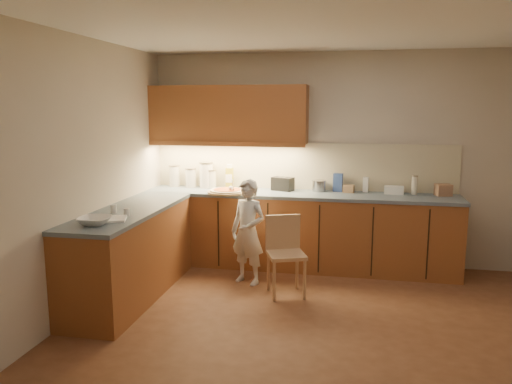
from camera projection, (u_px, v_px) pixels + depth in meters
room at (321, 139)px, 4.16m from camera, size 4.54×4.50×2.62m
l_counter at (246, 237)px, 5.75m from camera, size 3.77×2.62×0.92m
backsplash at (302, 166)px, 6.23m from camera, size 3.75×0.02×0.58m
upper_cabinets at (228, 115)px, 6.14m from camera, size 1.95×0.36×0.73m
pizza_on_board at (227, 191)px, 6.00m from camera, size 0.48×0.48×0.19m
child at (248, 232)px, 5.49m from camera, size 0.50×0.43×1.17m
wooden_chair at (285, 249)px, 5.21m from camera, size 0.48×0.48×0.82m
mixing_bowl at (95, 221)px, 4.38m from camera, size 0.32×0.32×0.07m
canister_a at (174, 176)px, 6.45m from camera, size 0.14×0.14×0.28m
canister_b at (191, 177)px, 6.40m from camera, size 0.14×0.14×0.25m
canister_c at (206, 175)px, 6.35m from camera, size 0.18×0.18×0.33m
canister_d at (211, 178)px, 6.36m from camera, size 0.15×0.15×0.24m
oil_jug at (230, 177)px, 6.32m from camera, size 0.12×0.10×0.31m
toaster at (283, 184)px, 6.16m from camera, size 0.29×0.23×0.17m
steel_pot at (319, 186)px, 6.11m from camera, size 0.18×0.18×0.14m
blue_box at (338, 182)px, 6.08m from camera, size 0.12×0.09×0.22m
card_box_a at (349, 189)px, 6.01m from camera, size 0.14×0.11×0.09m
white_bottle at (366, 185)px, 6.03m from camera, size 0.07×0.07×0.18m
flat_pack at (394, 190)px, 5.93m from camera, size 0.23×0.17×0.09m
tall_jar at (414, 185)px, 5.86m from camera, size 0.07×0.07×0.23m
card_box_b at (443, 190)px, 5.80m from camera, size 0.20×0.18×0.13m
dough_cloth at (108, 219)px, 4.55m from camera, size 0.38×0.34×0.02m
spice_jar_a at (114, 209)px, 4.87m from camera, size 0.06×0.06×0.08m
spice_jar_b at (127, 212)px, 4.72m from camera, size 0.07×0.07×0.07m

